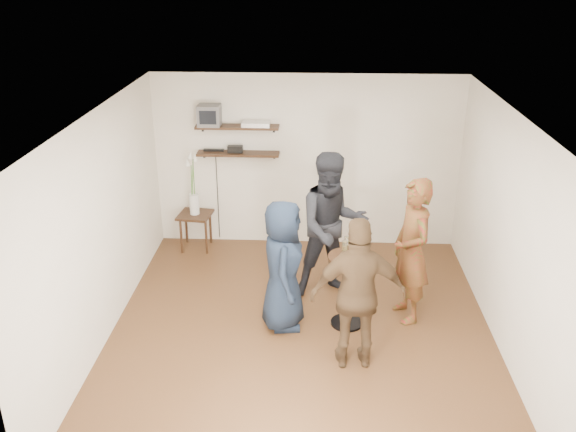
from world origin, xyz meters
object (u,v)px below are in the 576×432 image
object	(u,v)px
person_dark	(332,226)
person_brown	(358,295)
crt_monitor	(209,115)
person_navy	(283,266)
person_plaid	(412,251)
drinks_table	(348,281)
dvd_deck	(256,124)
side_table	(195,219)
radio	(235,149)

from	to	relation	value
person_dark	person_brown	size ratio (longest dim) A/B	1.12
person_dark	crt_monitor	bearing A→B (deg)	126.70
person_navy	person_plaid	bearing A→B (deg)	-83.67
drinks_table	person_plaid	world-z (taller)	person_plaid
crt_monitor	person_brown	bearing A→B (deg)	-55.87
crt_monitor	dvd_deck	size ratio (longest dim) A/B	0.80
crt_monitor	dvd_deck	xyz separation A→B (m)	(0.66, 0.00, -0.12)
person_plaid	person_brown	xyz separation A→B (m)	(-0.68, -0.98, -0.04)
dvd_deck	person_dark	distance (m)	2.02
dvd_deck	side_table	world-z (taller)	dvd_deck
drinks_table	person_brown	size ratio (longest dim) A/B	0.53
drinks_table	radio	bearing A→B (deg)	126.04
radio	person_navy	bearing A→B (deg)	-69.84
dvd_deck	person_brown	world-z (taller)	dvd_deck
dvd_deck	person_plaid	size ratio (longest dim) A/B	0.22
radio	person_plaid	xyz separation A→B (m)	(2.33, -1.97, -0.62)
drinks_table	person_dark	bearing A→B (deg)	104.05
side_table	person_dark	distance (m)	2.42
dvd_deck	radio	bearing A→B (deg)	180.00
dvd_deck	person_brown	bearing A→B (deg)	-65.67
crt_monitor	dvd_deck	world-z (taller)	crt_monitor
radio	drinks_table	xyz separation A→B (m)	(1.58, -2.18, -0.93)
drinks_table	person_brown	world-z (taller)	person_brown
person_plaid	person_brown	bearing A→B (deg)	-50.71
radio	crt_monitor	bearing A→B (deg)	180.00
person_plaid	person_navy	xyz separation A→B (m)	(-1.51, -0.25, -0.10)
crt_monitor	person_navy	xyz separation A→B (m)	(1.17, -2.22, -1.22)
radio	person_dark	bearing A→B (deg)	-45.66
crt_monitor	side_table	bearing A→B (deg)	-145.07
person_navy	person_brown	world-z (taller)	person_brown
person_dark	dvd_deck	bearing A→B (deg)	113.15
dvd_deck	crt_monitor	bearing A→B (deg)	180.00
person_dark	person_brown	xyz separation A→B (m)	(0.25, -1.52, -0.10)
dvd_deck	person_navy	world-z (taller)	dvd_deck
crt_monitor	radio	xyz separation A→B (m)	(0.35, 0.00, -0.50)
side_table	person_dark	xyz separation A→B (m)	(2.01, -1.25, 0.49)
drinks_table	person_navy	xyz separation A→B (m)	(-0.77, -0.04, 0.21)
person_plaid	side_table	bearing A→B (deg)	-137.07
dvd_deck	drinks_table	world-z (taller)	dvd_deck
side_table	person_navy	bearing A→B (deg)	-54.92
dvd_deck	person_navy	size ratio (longest dim) A/B	0.25
person_dark	person_brown	distance (m)	1.54
radio	person_navy	xyz separation A→B (m)	(0.81, -2.22, -0.72)
drinks_table	person_brown	bearing A→B (deg)	-85.59
radio	person_brown	xyz separation A→B (m)	(1.64, -2.94, -0.66)
person_brown	radio	bearing A→B (deg)	-65.25
side_table	person_dark	bearing A→B (deg)	-31.77
radio	person_dark	world-z (taller)	person_dark
dvd_deck	person_plaid	bearing A→B (deg)	-44.33
person_brown	drinks_table	bearing A→B (deg)	-90.00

